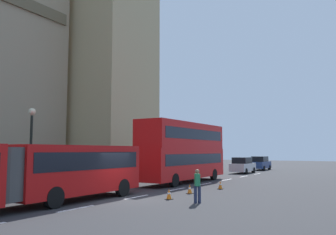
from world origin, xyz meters
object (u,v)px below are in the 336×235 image
at_px(pedestrian_near_cones, 197,185).
at_px(double_decker_bus, 184,150).
at_px(traffic_cone_east, 220,185).
at_px(street_lamp, 31,144).
at_px(traffic_cone_west, 169,194).
at_px(sedan_lead, 243,165).
at_px(sedan_trailing, 260,163).
at_px(traffic_cone_middle, 190,189).

bearing_deg(pedestrian_near_cones, double_decker_bus, 32.05).
bearing_deg(pedestrian_near_cones, traffic_cone_east, 12.92).
bearing_deg(street_lamp, double_decker_bus, -21.44).
xyz_separation_m(traffic_cone_west, traffic_cone_east, (6.14, -0.41, 0.00)).
relative_size(traffic_cone_west, pedestrian_near_cones, 0.34).
xyz_separation_m(street_lamp, pedestrian_near_cones, (1.91, -10.49, -2.14)).
height_order(sedan_lead, traffic_cone_west, sedan_lead).
distance_m(double_decker_bus, sedan_trailing, 22.00).
distance_m(traffic_cone_west, traffic_cone_middle, 2.84).
distance_m(double_decker_bus, sedan_lead, 14.30).
bearing_deg(sedan_lead, traffic_cone_east, -165.86).
bearing_deg(traffic_cone_west, pedestrian_near_cones, -102.19).
bearing_deg(pedestrian_near_cones, sedan_lead, 13.80).
bearing_deg(traffic_cone_west, sedan_lead, 9.54).
bearing_deg(sedan_trailing, sedan_lead, -178.75).
bearing_deg(street_lamp, traffic_cone_west, -74.83).
relative_size(traffic_cone_west, street_lamp, 0.11).
distance_m(double_decker_bus, street_lamp, 12.33).
height_order(sedan_trailing, traffic_cone_east, sedan_trailing).
distance_m(sedan_trailing, street_lamp, 33.77).
bearing_deg(double_decker_bus, traffic_cone_east, -123.82).
bearing_deg(traffic_cone_middle, double_decker_bus, 31.40).
height_order(sedan_lead, sedan_trailing, same).
bearing_deg(traffic_cone_east, traffic_cone_west, 176.18).
height_order(sedan_trailing, pedestrian_near_cones, sedan_trailing).
xyz_separation_m(double_decker_bus, traffic_cone_east, (-3.00, -4.48, -2.43)).
relative_size(sedan_trailing, traffic_cone_west, 7.59).
distance_m(sedan_lead, traffic_cone_west, 23.67).
relative_size(sedan_trailing, street_lamp, 0.83).
bearing_deg(street_lamp, traffic_cone_east, -46.70).
bearing_deg(traffic_cone_east, sedan_lead, 14.14).
height_order(sedan_trailing, street_lamp, street_lamp).
height_order(traffic_cone_east, street_lamp, street_lamp).
height_order(traffic_cone_west, street_lamp, street_lamp).
relative_size(traffic_cone_east, pedestrian_near_cones, 0.34).
height_order(double_decker_bus, sedan_trailing, double_decker_bus).
xyz_separation_m(sedan_lead, traffic_cone_middle, (-20.50, -3.71, -0.63)).
distance_m(traffic_cone_east, pedestrian_near_cones, 6.76).
distance_m(sedan_trailing, traffic_cone_east, 25.34).
relative_size(traffic_cone_middle, pedestrian_near_cones, 0.34).
height_order(sedan_lead, traffic_cone_middle, sedan_lead).
bearing_deg(pedestrian_near_cones, traffic_cone_middle, 33.30).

